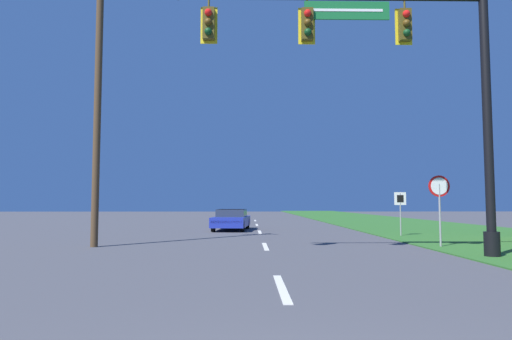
% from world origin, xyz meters
% --- Properties ---
extents(grass_verge_right, '(10.00, 110.00, 0.04)m').
position_xyz_m(grass_verge_right, '(10.50, 30.00, 0.02)').
color(grass_verge_right, '#2D6626').
rests_on(grass_verge_right, ground).
extents(road_center_line, '(0.16, 34.80, 0.01)m').
position_xyz_m(road_center_line, '(0.00, 22.00, 0.01)').
color(road_center_line, silver).
rests_on(road_center_line, ground).
extents(signal_mast, '(9.43, 0.47, 8.50)m').
position_xyz_m(signal_mast, '(3.93, 10.58, 5.37)').
color(signal_mast, black).
rests_on(signal_mast, grass_verge_right).
extents(car_ahead, '(2.21, 4.72, 1.19)m').
position_xyz_m(car_ahead, '(-1.59, 24.00, 0.61)').
color(car_ahead, black).
rests_on(car_ahead, ground).
extents(stop_sign, '(0.76, 0.07, 2.50)m').
position_xyz_m(stop_sign, '(6.17, 13.55, 1.86)').
color(stop_sign, gray).
rests_on(stop_sign, grass_verge_right).
extents(route_sign_post, '(0.55, 0.06, 2.03)m').
position_xyz_m(route_sign_post, '(6.55, 18.88, 1.53)').
color(route_sign_post, gray).
rests_on(route_sign_post, grass_verge_right).
extents(utility_pole_near, '(1.80, 0.26, 10.90)m').
position_xyz_m(utility_pole_near, '(-6.12, 13.96, 5.62)').
color(utility_pole_near, '#4C3823').
rests_on(utility_pole_near, ground).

